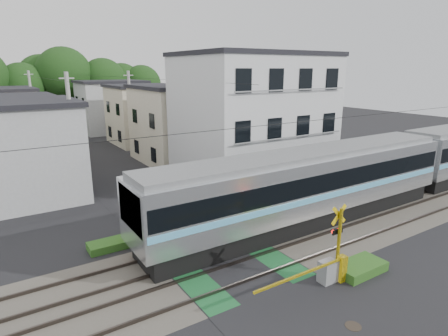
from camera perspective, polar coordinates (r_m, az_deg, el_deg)
ground at (r=16.95m, az=0.15°, el=-13.94°), size 120.00×120.00×0.00m
track_bed at (r=16.93m, az=0.15°, el=-13.83°), size 120.00×120.00×0.14m
commuter_train at (r=28.27m, az=27.00°, el=0.90°), size 39.37×3.06×4.03m
crossing_signal_near at (r=15.70m, az=15.97°, el=-14.11°), size 4.74×0.65×3.09m
crossing_signal_far at (r=18.59m, az=-12.92°, el=-9.17°), size 4.74×0.65×3.09m
apartment_block at (r=27.73m, az=4.35°, el=7.56°), size 10.20×8.36×9.30m
houses_row at (r=39.60m, az=-20.42°, el=6.81°), size 22.07×31.35×6.80m
tree_hill at (r=61.22m, az=-26.45°, el=10.89°), size 40.00×13.36×11.40m
catenary at (r=19.33m, az=15.23°, el=0.97°), size 60.00×5.04×7.00m
utility_poles at (r=36.40m, az=-21.52°, el=7.41°), size 7.90×42.00×8.00m
pedestrian at (r=42.61m, az=-21.96°, el=4.01°), size 0.71×0.49×1.85m
manhole_cover at (r=13.95m, az=19.08°, el=-21.83°), size 0.53×0.53×0.02m
weed_patches at (r=17.70m, az=5.20°, el=-12.00°), size 10.25×8.80×0.40m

